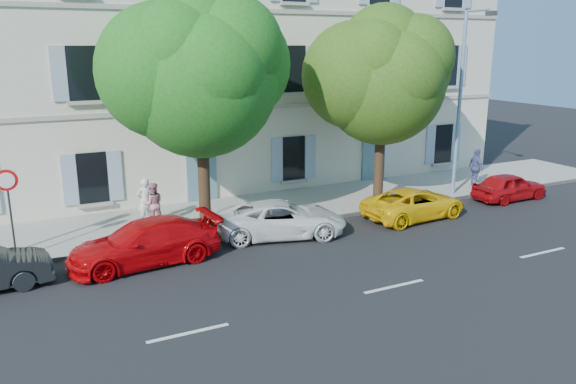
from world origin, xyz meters
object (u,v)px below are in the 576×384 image
car_yellow_supercar (414,203)px  pedestrian_a (145,201)px  tree_left (200,80)px  road_sign (8,195)px  car_red_coupe (145,243)px  street_lamp (463,93)px  pedestrian_b (153,204)px  pedestrian_c (476,168)px  car_white_coupe (282,219)px  tree_right (382,83)px  car_red_hatchback (509,186)px

car_yellow_supercar → pedestrian_a: (-9.70, 3.53, 0.42)m
car_yellow_supercar → tree_left: bearing=72.0°
road_sign → car_red_coupe: bearing=-26.9°
tree_left → street_lamp: size_ratio=1.05×
pedestrian_b → pedestrian_c: 14.94m
car_white_coupe → pedestrian_b: bearing=67.9°
tree_right → pedestrian_b: size_ratio=4.96×
car_yellow_supercar → street_lamp: (3.64, 1.66, 4.01)m
car_yellow_supercar → pedestrian_a: bearing=65.4°
car_red_hatchback → pedestrian_c: bearing=-0.9°
car_white_coupe → tree_left: 5.58m
car_yellow_supercar → pedestrian_b: bearing=66.0°
car_red_coupe → pedestrian_b: pedestrian_b is taller
tree_left → car_red_coupe: bearing=-142.9°
tree_left → pedestrian_a: 5.07m
pedestrian_b → pedestrian_c: size_ratio=0.87×
tree_right → pedestrian_b: (-9.25, 1.17, -4.21)m
tree_left → pedestrian_a: tree_left is taller
car_white_coupe → street_lamp: size_ratio=0.58×
pedestrian_c → tree_left: bearing=102.9°
car_white_coupe → car_red_hatchback: 11.06m
car_yellow_supercar → pedestrian_b: size_ratio=2.74×
car_yellow_supercar → car_red_hatchback: car_red_hatchback is taller
car_red_hatchback → road_sign: bearing=84.5°
car_white_coupe → tree_right: (5.39, 1.78, 4.51)m
tree_left → car_yellow_supercar: bearing=-13.4°
car_yellow_supercar → pedestrian_c: pedestrian_c is taller
car_yellow_supercar → car_red_coupe: bearing=85.9°
car_white_coupe → car_yellow_supercar: car_white_coupe is taller
car_red_coupe → car_yellow_supercar: bearing=85.7°
road_sign → pedestrian_b: bearing=18.5°
tree_right → street_lamp: street_lamp is taller
tree_left → car_red_hatchback: bearing=-6.8°
car_white_coupe → pedestrian_b: pedestrian_b is taller
car_red_coupe → road_sign: 4.34m
car_white_coupe → road_sign: bearing=96.2°
road_sign → car_white_coupe: bearing=-9.1°
car_yellow_supercar → pedestrian_b: (-9.46, 3.33, 0.34)m
road_sign → car_yellow_supercar: bearing=-7.1°
car_red_coupe → tree_left: (2.61, 1.98, 4.79)m
car_red_coupe → tree_right: tree_right is taller
car_red_hatchback → road_sign: 19.75m
road_sign → car_red_hatchback: bearing=-4.2°
road_sign → pedestrian_b: road_sign is taller
tree_right → pedestrian_b: 10.23m
car_yellow_supercar → tree_right: tree_right is taller
street_lamp → pedestrian_b: size_ratio=5.01×
car_white_coupe → road_sign: road_sign is taller
pedestrian_b → pedestrian_c: bearing=-177.9°
car_yellow_supercar → pedestrian_a: pedestrian_a is taller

